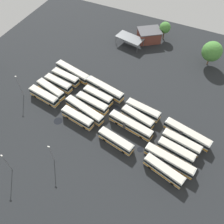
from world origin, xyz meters
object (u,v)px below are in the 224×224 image
(bus_row1_slot4, at_px, (105,89))
(lamp_post_near_entrance, at_px, (51,153))
(bus_row2_slot4, at_px, (143,110))
(bus_row1_slot2, at_px, (92,103))
(bus_row0_slot0, at_px, (44,96))
(bus_row0_slot1, at_px, (51,90))
(bus_row0_slot3, at_px, (66,77))
(bus_row0_slot4, at_px, (73,72))
(bus_row3_slot3, at_px, (181,143))
(bus_row3_slot0, at_px, (164,170))
(bus_row1_slot1, at_px, (84,110))
(maintenance_shelter, at_px, (130,38))
(bus_row2_slot3, at_px, (138,118))
(bus_row0_slot2, at_px, (58,84))
(depot_building, at_px, (149,35))
(bus_row2_slot2, at_px, (131,125))
(bus_row3_slot2, at_px, (176,151))
(bus_row3_slot1, at_px, (169,160))
(bus_row2_slot0, at_px, (116,141))
(bus_row1_slot0, at_px, (78,118))
(bus_row3_slot4, at_px, (187,134))
(tree_north_edge, at_px, (165,28))
(lamp_post_mid_lot, at_px, (7,162))
(bus_row1_slot3, at_px, (98,96))

(bus_row1_slot4, height_order, lamp_post_near_entrance, lamp_post_near_entrance)
(bus_row2_slot4, bearing_deg, bus_row1_slot2, -164.66)
(bus_row0_slot0, xyz_separation_m, bus_row0_slot1, (0.32, 3.40, 0.00))
(bus_row0_slot3, distance_m, bus_row0_slot4, 3.53)
(bus_row0_slot1, distance_m, bus_row3_slot3, 45.63)
(bus_row0_slot0, xyz_separation_m, bus_row3_slot0, (44.07, -8.27, 0.00))
(bus_row1_slot1, distance_m, maintenance_shelter, 39.58)
(bus_row0_slot3, xyz_separation_m, bus_row0_slot4, (0.78, 3.44, 0.00))
(bus_row2_slot3, xyz_separation_m, bus_row3_slot3, (14.58, -2.93, 0.00))
(bus_row0_slot2, bearing_deg, depot_building, 64.29)
(bus_row0_slot3, distance_m, bus_row2_slot2, 30.26)
(bus_row0_slot0, height_order, bus_row3_slot2, same)
(bus_row1_slot2, xyz_separation_m, bus_row3_slot1, (28.54, -8.94, 0.00))
(lamp_post_near_entrance, bearing_deg, bus_row2_slot4, 57.85)
(bus_row2_slot2, height_order, bus_row2_slot4, same)
(bus_row2_slot0, xyz_separation_m, bus_row3_slot1, (15.62, 0.68, 0.00))
(bus_row1_slot0, relative_size, bus_row2_slot4, 0.97)
(bus_row1_slot2, bearing_deg, bus_row2_slot3, 3.18)
(bus_row1_slot2, distance_m, bus_row3_slot0, 30.77)
(bus_row3_slot4, bearing_deg, bus_row3_slot3, -101.74)
(maintenance_shelter, bearing_deg, bus_row3_slot1, -55.77)
(bus_row3_slot3, bearing_deg, bus_row1_slot1, -177.17)
(bus_row1_slot1, bearing_deg, bus_row3_slot1, -10.28)
(bus_row3_slot0, height_order, bus_row3_slot1, same)
(bus_row0_slot0, xyz_separation_m, tree_north_edge, (25.14, 50.23, 3.47))
(bus_row2_slot4, bearing_deg, lamp_post_near_entrance, -122.15)
(bus_row3_slot4, xyz_separation_m, maintenance_shelter, (-32.75, 34.41, 1.62))
(bus_row0_slot1, height_order, tree_north_edge, tree_north_edge)
(depot_building, distance_m, lamp_post_near_entrance, 64.05)
(bus_row2_slot0, relative_size, bus_row3_slot4, 0.78)
(lamp_post_near_entrance, bearing_deg, lamp_post_mid_lot, -140.11)
(bus_row1_slot1, xyz_separation_m, bus_row1_slot2, (0.90, 3.60, -0.00))
(bus_row0_slot1, relative_size, bus_row2_slot3, 1.03)
(bus_row2_slot0, distance_m, bus_row2_slot3, 10.77)
(bus_row0_slot3, distance_m, bus_row1_slot1, 16.75)
(bus_row1_slot1, xyz_separation_m, bus_row2_slot3, (16.34, 4.46, -0.00))
(bus_row3_slot2, bearing_deg, bus_row0_slot4, 160.32)
(bus_row0_slot0, bearing_deg, depot_building, 66.66)
(bus_row2_slot0, bearing_deg, bus_row1_slot2, 143.34)
(bus_row0_slot3, height_order, bus_row1_slot2, same)
(bus_row1_slot1, bearing_deg, bus_row1_slot2, 75.90)
(tree_north_edge, bearing_deg, bus_row3_slot0, -72.07)
(bus_row2_slot4, relative_size, maintenance_shelter, 0.98)
(lamp_post_near_entrance, bearing_deg, bus_row1_slot3, 88.23)
(bus_row1_slot3, relative_size, bus_row3_slot1, 0.75)
(bus_row0_slot1, xyz_separation_m, bus_row2_slot4, (31.46, 5.09, 0.00))
(bus_row2_slot3, bearing_deg, depot_building, 105.40)
(bus_row0_slot0, distance_m, bus_row0_slot2, 7.07)
(tree_north_edge, bearing_deg, bus_row3_slot4, -64.22)
(bus_row2_slot2, bearing_deg, bus_row1_slot4, 143.70)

